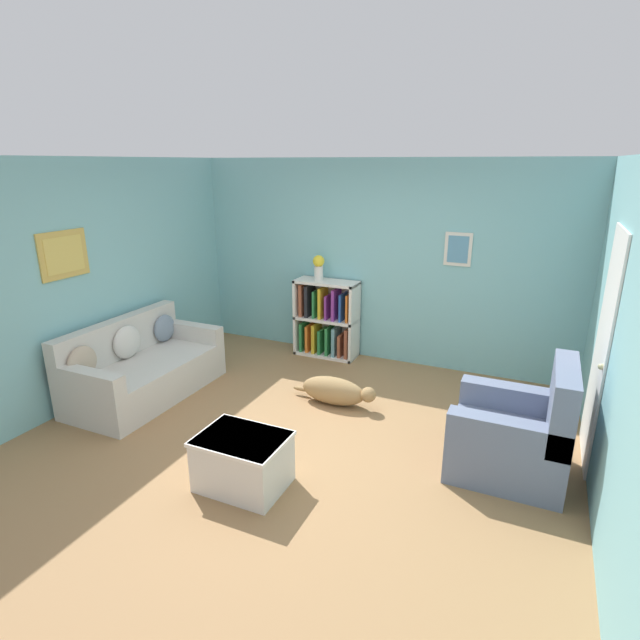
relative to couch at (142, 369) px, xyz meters
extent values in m
plane|color=#997047|center=(2.05, -0.03, -0.31)|extent=(14.00, 14.00, 0.00)
cube|color=#7AB7BC|center=(2.05, 2.22, 0.99)|extent=(5.60, 0.10, 2.60)
cube|color=silver|center=(3.05, 2.16, 1.24)|extent=(0.32, 0.02, 0.40)
cube|color=#568EAD|center=(3.05, 2.14, 1.24)|extent=(0.24, 0.01, 0.32)
cube|color=#7AB7BC|center=(-0.50, -0.03, 0.99)|extent=(0.10, 5.00, 2.60)
cube|color=gold|center=(-0.44, -0.43, 1.34)|extent=(0.02, 0.56, 0.48)
cube|color=#DBBC56|center=(-0.43, -0.43, 1.34)|extent=(0.01, 0.44, 0.36)
cube|color=#7AB7BC|center=(4.60, -0.03, 0.99)|extent=(0.10, 5.00, 2.60)
cube|color=white|center=(4.54, 0.67, 0.72)|extent=(0.02, 0.84, 2.05)
sphere|color=tan|center=(4.52, 0.32, 0.69)|extent=(0.05, 0.05, 0.05)
cube|color=beige|center=(0.07, 0.00, -0.10)|extent=(0.89, 1.76, 0.41)
cube|color=beige|center=(-0.30, 0.00, 0.32)|extent=(0.16, 1.76, 0.44)
cube|color=beige|center=(0.07, -0.80, 0.20)|extent=(0.89, 0.16, 0.21)
cube|color=beige|center=(0.07, 0.80, 0.20)|extent=(0.89, 0.16, 0.21)
ellipsoid|color=tan|center=(-0.18, -0.62, 0.28)|extent=(0.14, 0.35, 0.35)
ellipsoid|color=beige|center=(-0.18, 0.00, 0.29)|extent=(0.14, 0.38, 0.38)
ellipsoid|color=slate|center=(-0.18, 0.62, 0.27)|extent=(0.14, 0.34, 0.34)
cube|color=silver|center=(1.01, 1.97, 0.21)|extent=(0.04, 0.35, 1.05)
cube|color=silver|center=(1.82, 1.97, 0.21)|extent=(0.04, 0.35, 1.05)
cube|color=silver|center=(1.42, 2.14, 0.21)|extent=(0.85, 0.02, 1.05)
cube|color=silver|center=(1.42, 1.97, -0.29)|extent=(0.85, 0.35, 0.04)
cube|color=silver|center=(1.42, 1.97, 0.21)|extent=(0.85, 0.35, 0.04)
cube|color=silver|center=(1.42, 1.97, 0.72)|extent=(0.85, 0.35, 0.04)
cube|color=#287A3D|center=(1.09, 1.96, -0.08)|extent=(0.04, 0.27, 0.42)
cube|color=brown|center=(1.09, 1.96, 0.45)|extent=(0.04, 0.27, 0.44)
cube|color=orange|center=(1.18, 1.96, -0.10)|extent=(0.04, 0.27, 0.39)
cube|color=black|center=(1.17, 1.96, 0.45)|extent=(0.04, 0.27, 0.43)
cube|color=gold|center=(1.28, 1.96, -0.08)|extent=(0.04, 0.27, 0.42)
cube|color=#287A3D|center=(1.28, 1.96, 0.42)|extent=(0.03, 0.27, 0.37)
cube|color=#287A3D|center=(1.36, 1.96, -0.12)|extent=(0.04, 0.27, 0.35)
cube|color=gold|center=(1.37, 1.96, 0.44)|extent=(0.04, 0.27, 0.42)
cube|color=#287A3D|center=(1.47, 1.96, -0.09)|extent=(0.04, 0.27, 0.40)
cube|color=#7A2D84|center=(1.46, 1.96, 0.39)|extent=(0.03, 0.27, 0.33)
cube|color=#60939E|center=(1.57, 1.96, -0.09)|extent=(0.04, 0.27, 0.41)
cube|color=#7A2D84|center=(1.56, 1.96, 0.44)|extent=(0.04, 0.27, 0.42)
cube|color=brown|center=(1.65, 1.96, -0.13)|extent=(0.04, 0.27, 0.32)
cube|color=#234C9E|center=(1.67, 1.96, 0.41)|extent=(0.03, 0.27, 0.36)
cube|color=brown|center=(1.75, 1.96, -0.08)|extent=(0.04, 0.27, 0.42)
cube|color=orange|center=(1.76, 1.96, 0.41)|extent=(0.03, 0.27, 0.36)
cube|color=slate|center=(3.91, 0.14, -0.10)|extent=(0.92, 0.85, 0.42)
cube|color=slate|center=(4.28, 0.14, 0.41)|extent=(0.18, 0.85, 0.60)
cube|color=slate|center=(3.91, -0.19, 0.22)|extent=(0.92, 0.18, 0.22)
cube|color=slate|center=(3.91, 0.48, 0.22)|extent=(0.92, 0.18, 0.22)
cube|color=silver|center=(1.97, -0.98, -0.09)|extent=(0.69, 0.51, 0.45)
cube|color=white|center=(1.97, -0.98, 0.12)|extent=(0.71, 0.54, 0.03)
ellipsoid|color=#9E7A4C|center=(2.07, 0.67, -0.16)|extent=(0.73, 0.28, 0.31)
sphere|color=#9E7A4C|center=(2.48, 0.67, -0.12)|extent=(0.17, 0.17, 0.17)
ellipsoid|color=#9E7A4C|center=(1.66, 0.71, -0.23)|extent=(0.20, 0.05, 0.05)
cylinder|color=silver|center=(1.30, 1.97, 0.83)|extent=(0.12, 0.12, 0.19)
sphere|color=yellow|center=(1.30, 1.97, 0.99)|extent=(0.15, 0.15, 0.15)
camera|label=1|loc=(3.99, -3.92, 2.24)|focal=28.00mm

